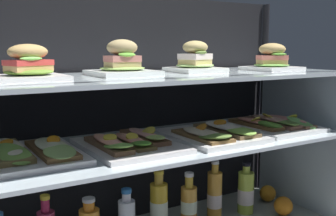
% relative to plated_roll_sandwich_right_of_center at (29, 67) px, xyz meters
% --- Properties ---
extents(case_frame, '(1.45, 0.55, 0.94)m').
position_rel_plated_roll_sandwich_right_of_center_xyz_m(case_frame, '(0.46, 0.16, -0.17)').
color(case_frame, black).
rests_on(case_frame, ground).
extents(riser_lower_tier, '(1.38, 0.49, 0.36)m').
position_rel_plated_roll_sandwich_right_of_center_xyz_m(riser_lower_tier, '(0.46, -0.01, -0.47)').
color(riser_lower_tier, silver).
rests_on(riser_lower_tier, case_base_deck).
extents(shelf_lower_glass, '(1.40, 0.50, 0.01)m').
position_rel_plated_roll_sandwich_right_of_center_xyz_m(shelf_lower_glass, '(0.46, -0.01, -0.28)').
color(shelf_lower_glass, silver).
rests_on(shelf_lower_glass, riser_lower_tier).
extents(riser_upper_tier, '(1.38, 0.49, 0.22)m').
position_rel_plated_roll_sandwich_right_of_center_xyz_m(riser_upper_tier, '(0.46, -0.01, -0.16)').
color(riser_upper_tier, silver).
rests_on(riser_upper_tier, shelf_lower_glass).
extents(shelf_upper_glass, '(1.40, 0.50, 0.01)m').
position_rel_plated_roll_sandwich_right_of_center_xyz_m(shelf_upper_glass, '(0.46, -0.01, -0.04)').
color(shelf_upper_glass, silver).
rests_on(shelf_upper_glass, riser_upper_tier).
extents(plated_roll_sandwich_right_of_center, '(0.20, 0.20, 0.10)m').
position_rel_plated_roll_sandwich_right_of_center_xyz_m(plated_roll_sandwich_right_of_center, '(0.00, 0.00, 0.00)').
color(plated_roll_sandwich_right_of_center, white).
rests_on(plated_roll_sandwich_right_of_center, shelf_upper_glass).
extents(plated_roll_sandwich_left_of_center, '(0.20, 0.20, 0.12)m').
position_rel_plated_roll_sandwich_right_of_center_xyz_m(plated_roll_sandwich_left_of_center, '(0.30, 0.02, 0.00)').
color(plated_roll_sandwich_left_of_center, white).
rests_on(plated_roll_sandwich_left_of_center, shelf_upper_glass).
extents(plated_roll_sandwich_mid_right, '(0.18, 0.18, 0.12)m').
position_rel_plated_roll_sandwich_right_of_center_xyz_m(plated_roll_sandwich_mid_right, '(0.62, 0.05, 0.01)').
color(plated_roll_sandwich_mid_right, white).
rests_on(plated_roll_sandwich_mid_right, shelf_upper_glass).
extents(plated_roll_sandwich_far_right, '(0.19, 0.19, 0.11)m').
position_rel_plated_roll_sandwich_right_of_center_xyz_m(plated_roll_sandwich_far_right, '(0.94, -0.02, 0.00)').
color(plated_roll_sandwich_far_right, white).
rests_on(plated_roll_sandwich_far_right, shelf_upper_glass).
extents(open_sandwich_tray_near_left_corner, '(0.29, 0.36, 0.06)m').
position_rel_plated_roll_sandwich_right_of_center_xyz_m(open_sandwich_tray_near_left_corner, '(-0.01, 0.00, -0.25)').
color(open_sandwich_tray_near_left_corner, white).
rests_on(open_sandwich_tray_near_left_corner, shelf_lower_glass).
extents(open_sandwich_tray_center, '(0.29, 0.36, 0.06)m').
position_rel_plated_roll_sandwich_right_of_center_xyz_m(open_sandwich_tray_center, '(0.30, -0.04, -0.25)').
color(open_sandwich_tray_center, white).
rests_on(open_sandwich_tray_center, shelf_lower_glass).
extents(open_sandwich_tray_mid_right, '(0.29, 0.36, 0.06)m').
position_rel_plated_roll_sandwich_right_of_center_xyz_m(open_sandwich_tray_mid_right, '(0.62, -0.07, -0.25)').
color(open_sandwich_tray_mid_right, white).
rests_on(open_sandwich_tray_mid_right, shelf_lower_glass).
extents(open_sandwich_tray_mid_left, '(0.29, 0.36, 0.06)m').
position_rel_plated_roll_sandwich_right_of_center_xyz_m(open_sandwich_tray_mid_left, '(0.94, -0.04, -0.25)').
color(open_sandwich_tray_mid_left, white).
rests_on(open_sandwich_tray_mid_left, shelf_lower_glass).
extents(juice_bottle_front_second, '(0.07, 0.07, 0.25)m').
position_rel_plated_roll_sandwich_right_of_center_xyz_m(juice_bottle_front_second, '(0.47, 0.07, -0.55)').
color(juice_bottle_front_second, gold).
rests_on(juice_bottle_front_second, case_base_deck).
extents(juice_bottle_front_left_end, '(0.06, 0.06, 0.22)m').
position_rel_plated_roll_sandwich_right_of_center_xyz_m(juice_bottle_front_left_end, '(0.59, 0.05, -0.56)').
color(juice_bottle_front_left_end, gold).
rests_on(juice_bottle_front_left_end, case_base_deck).
extents(juice_bottle_near_post, '(0.06, 0.06, 0.25)m').
position_rel_plated_roll_sandwich_right_of_center_xyz_m(juice_bottle_near_post, '(0.73, 0.07, -0.55)').
color(juice_bottle_near_post, gold).
rests_on(juice_bottle_near_post, case_base_deck).
extents(juice_bottle_back_left, '(0.07, 0.07, 0.22)m').
position_rel_plated_roll_sandwich_right_of_center_xyz_m(juice_bottle_back_left, '(0.89, 0.05, -0.56)').
color(juice_bottle_back_left, '#BFD747').
rests_on(juice_bottle_back_left, case_base_deck).
extents(orange_fruit_beside_bottles, '(0.08, 0.08, 0.08)m').
position_rel_plated_roll_sandwich_right_of_center_xyz_m(orange_fruit_beside_bottles, '(1.01, -0.06, -0.61)').
color(orange_fruit_beside_bottles, orange).
rests_on(orange_fruit_beside_bottles, case_base_deck).
extents(orange_fruit_near_left_post, '(0.07, 0.07, 0.07)m').
position_rel_plated_roll_sandwich_right_of_center_xyz_m(orange_fruit_near_left_post, '(1.06, 0.09, -0.61)').
color(orange_fruit_near_left_post, orange).
rests_on(orange_fruit_near_left_post, case_base_deck).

